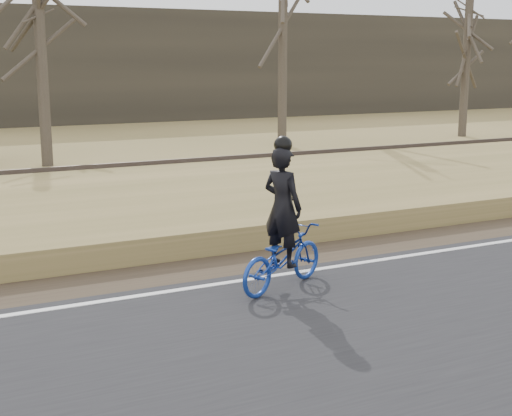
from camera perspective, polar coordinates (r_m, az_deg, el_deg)
name	(u,v)px	position (r m, az deg, el deg)	size (l,w,h in m)	color
ground	(477,253)	(13.23, 17.27, -3.44)	(120.00, 120.00, 0.00)	#9C844F
edge_line	(469,247)	(13.35, 16.70, -2.98)	(120.00, 0.12, 0.01)	silver
shoulder	(432,237)	(14.09, 13.94, -2.26)	(120.00, 1.60, 0.04)	#473A2B
embankment	(346,200)	(16.39, 7.24, 0.68)	(120.00, 5.00, 0.44)	#9C844F
ballast	(270,175)	(19.61, 1.13, 2.62)	(120.00, 3.00, 0.45)	slate
railroad	(270,164)	(19.57, 1.13, 3.50)	(120.00, 2.40, 0.29)	black
treeline_backdrop	(83,66)	(40.19, -13.69, 10.99)	(120.00, 4.00, 6.00)	#383328
cyclist	(282,241)	(10.37, 2.12, -2.62)	(1.86, 1.28, 2.24)	navy
bare_tree_near_left	(40,44)	(23.66, -16.87, 12.46)	(0.36, 0.36, 7.65)	#4D4539
bare_tree_center	(283,19)	(28.55, 2.17, 14.86)	(0.36, 0.36, 9.75)	#4D4539
bare_tree_right	(466,62)	(32.92, 16.46, 11.15)	(0.36, 0.36, 6.48)	#4D4539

